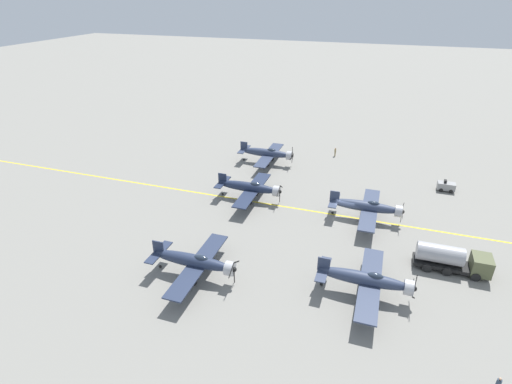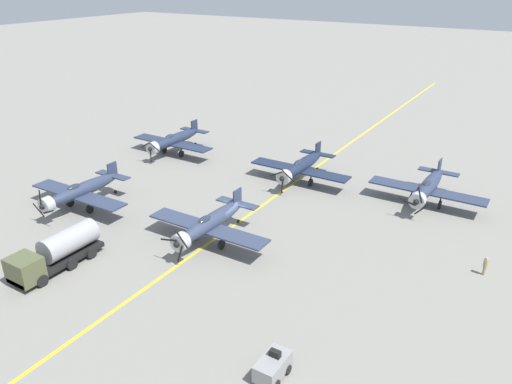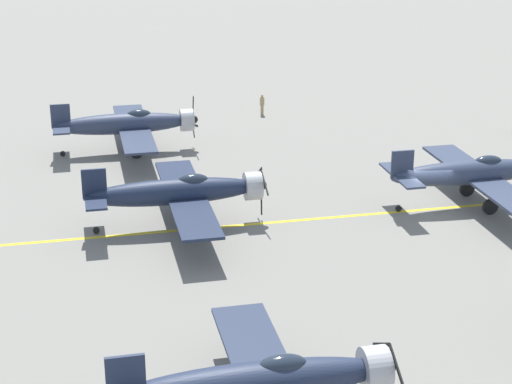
% 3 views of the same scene
% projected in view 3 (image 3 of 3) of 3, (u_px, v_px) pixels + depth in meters
% --- Properties ---
extents(ground_plane, '(400.00, 400.00, 0.00)m').
position_uv_depth(ground_plane, '(425.00, 210.00, 49.15)').
color(ground_plane, gray).
extents(taxiway_stripe, '(0.30, 160.00, 0.01)m').
position_uv_depth(taxiway_stripe, '(425.00, 210.00, 49.15)').
color(taxiway_stripe, yellow).
rests_on(taxiway_stripe, ground).
extents(airplane_near_center, '(12.00, 9.98, 3.65)m').
position_uv_depth(airplane_near_center, '(180.00, 192.00, 46.11)').
color(airplane_near_center, '#1D2741').
rests_on(airplane_near_center, ground).
extents(airplane_near_right, '(12.00, 9.98, 3.65)m').
position_uv_depth(airplane_near_right, '(261.00, 383.00, 28.83)').
color(airplane_near_right, '#242E48').
rests_on(airplane_near_right, ground).
extents(airplane_near_left, '(12.00, 9.98, 3.74)m').
position_uv_depth(airplane_near_left, '(128.00, 124.00, 58.65)').
color(airplane_near_left, '#2C3650').
rests_on(airplane_near_left, ground).
extents(airplane_mid_center, '(12.00, 9.98, 3.65)m').
position_uv_depth(airplane_mid_center, '(475.00, 173.00, 49.10)').
color(airplane_mid_center, '#323C55').
rests_on(airplane_mid_center, ground).
extents(ground_crew_walking, '(0.36, 0.36, 1.66)m').
position_uv_depth(ground_crew_walking, '(262.00, 104.00, 68.18)').
color(ground_crew_walking, tan).
rests_on(ground_crew_walking, ground).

